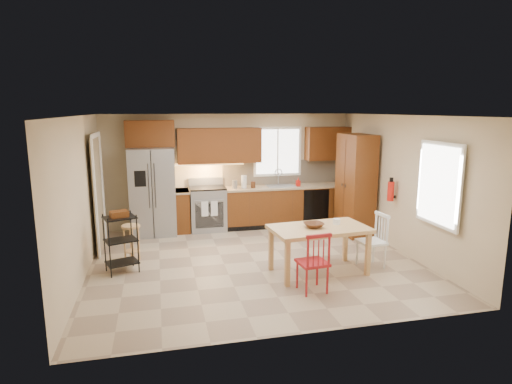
{
  "coord_description": "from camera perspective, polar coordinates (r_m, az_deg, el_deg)",
  "views": [
    {
      "loc": [
        -1.57,
        -6.87,
        2.61
      ],
      "look_at": [
        0.12,
        0.4,
        1.15
      ],
      "focal_mm": 30.0,
      "sensor_mm": 36.0,
      "label": 1
    }
  ],
  "objects": [
    {
      "name": "wall_right",
      "position": [
        8.23,
        18.83,
        0.96
      ],
      "size": [
        0.02,
        5.0,
        2.5
      ],
      "primitive_type": "cube",
      "color": "#CCB793",
      "rests_on": "ground"
    },
    {
      "name": "ceiling",
      "position": [
        7.05,
        -0.19,
        10.17
      ],
      "size": [
        5.5,
        5.0,
        0.02
      ],
      "primitive_type": "cube",
      "color": "silver",
      "rests_on": "ground"
    },
    {
      "name": "bar_stool",
      "position": [
        7.75,
        -16.23,
        -6.57
      ],
      "size": [
        0.32,
        0.32,
        0.65
      ],
      "primitive_type": null,
      "rotation": [
        0.0,
        0.0,
        0.04
      ],
      "color": "tan",
      "rests_on": "floor"
    },
    {
      "name": "table_bowl",
      "position": [
        6.85,
        7.69,
        -4.74
      ],
      "size": [
        0.34,
        0.34,
        0.08
      ],
      "primitive_type": "imported",
      "rotation": [
        0.0,
        0.0,
        0.09
      ],
      "color": "#532B16",
      "rests_on": "dining_table"
    },
    {
      "name": "canister_steel",
      "position": [
        9.31,
        -2.83,
        1.02
      ],
      "size": [
        0.11,
        0.11,
        0.18
      ],
      "primitive_type": "cylinder",
      "color": "gray",
      "rests_on": "base_cabinet_run"
    },
    {
      "name": "wall_front",
      "position": [
        4.84,
        6.47,
        -5.31
      ],
      "size": [
        5.5,
        0.02,
        2.5
      ],
      "primitive_type": "cube",
      "color": "#CCB793",
      "rests_on": "ground"
    },
    {
      "name": "soap_bottle",
      "position": [
        9.61,
        5.64,
        1.34
      ],
      "size": [
        0.09,
        0.09,
        0.19
      ],
      "primitive_type": "imported",
      "color": "red",
      "rests_on": "base_cabinet_run"
    },
    {
      "name": "fire_extinguisher",
      "position": [
        8.32,
        17.52,
        0.09
      ],
      "size": [
        0.12,
        0.12,
        0.36
      ],
      "primitive_type": "cylinder",
      "color": "red",
      "rests_on": "wall_right"
    },
    {
      "name": "floor",
      "position": [
        7.52,
        -0.17,
        -9.25
      ],
      "size": [
        5.5,
        5.5,
        0.0
      ],
      "primitive_type": "plane",
      "color": "tan",
      "rests_on": "ground"
    },
    {
      "name": "wall_back",
      "position": [
        9.6,
        -3.52,
        2.89
      ],
      "size": [
        5.5,
        0.02,
        2.5
      ],
      "primitive_type": "cube",
      "color": "#CCB793",
      "rests_on": "ground"
    },
    {
      "name": "base_cabinet_narrow",
      "position": [
        9.34,
        -9.82,
        -2.48
      ],
      "size": [
        0.3,
        0.6,
        0.9
      ],
      "primitive_type": "cube",
      "color": "#642E12",
      "rests_on": "floor"
    },
    {
      "name": "pantry",
      "position": [
        9.14,
        13.11,
        0.95
      ],
      "size": [
        0.5,
        0.95,
        2.1
      ],
      "primitive_type": "cube",
      "color": "#642E12",
      "rests_on": "floor"
    },
    {
      "name": "refrigerator",
      "position": [
        9.16,
        -13.64,
        0.05
      ],
      "size": [
        0.92,
        0.75,
        1.82
      ],
      "primitive_type": "cube",
      "color": "gray",
      "rests_on": "floor"
    },
    {
      "name": "dining_table",
      "position": [
        6.99,
        8.35,
        -7.71
      ],
      "size": [
        1.6,
        1.0,
        0.75
      ],
      "primitive_type": null,
      "rotation": [
        0.0,
        0.0,
        0.09
      ],
      "color": "tan",
      "rests_on": "floor"
    },
    {
      "name": "window_right",
      "position": [
        7.22,
        23.23,
        0.92
      ],
      "size": [
        0.04,
        1.02,
        1.32
      ],
      "primitive_type": "cube",
      "color": "white",
      "rests_on": "wall_right"
    },
    {
      "name": "wall_left",
      "position": [
        7.1,
        -22.35,
        -0.81
      ],
      "size": [
        0.02,
        5.0,
        2.5
      ],
      "primitive_type": "cube",
      "color": "#CCB793",
      "rests_on": "ground"
    },
    {
      "name": "paper_towel",
      "position": [
        9.34,
        -1.63,
        1.38
      ],
      "size": [
        0.12,
        0.12,
        0.28
      ],
      "primitive_type": "cylinder",
      "color": "silver",
      "rests_on": "base_cabinet_run"
    },
    {
      "name": "undercab_glow",
      "position": [
        9.3,
        -6.67,
        3.7
      ],
      "size": [
        1.6,
        0.3,
        0.01
      ],
      "primitive_type": "cube",
      "color": "#FFBF66",
      "rests_on": "wall_back"
    },
    {
      "name": "backsplash",
      "position": [
        9.89,
        3.9,
        2.69
      ],
      "size": [
        2.92,
        0.03,
        0.55
      ],
      "primitive_type": "cube",
      "color": "#C5B194",
      "rests_on": "wall_back"
    },
    {
      "name": "dishwasher",
      "position": [
        9.67,
        8.02,
        -1.96
      ],
      "size": [
        0.6,
        0.02,
        0.78
      ],
      "primitive_type": "cube",
      "color": "black",
      "rests_on": "floor"
    },
    {
      "name": "sink",
      "position": [
        9.62,
        3.29,
        0.56
      ],
      "size": [
        0.62,
        0.46,
        0.16
      ],
      "primitive_type": "cube",
      "color": "gray",
      "rests_on": "base_cabinet_run"
    },
    {
      "name": "doorway",
      "position": [
        8.39,
        -20.35,
        -0.35
      ],
      "size": [
        0.04,
        0.95,
        2.1
      ],
      "primitive_type": "cube",
      "color": "#8C7A59",
      "rests_on": "wall_left"
    },
    {
      "name": "canister_wood",
      "position": [
        9.36,
        -0.39,
        0.97
      ],
      "size": [
        0.1,
        0.1,
        0.14
      ],
      "primitive_type": "cylinder",
      "color": "#532B16",
      "rests_on": "base_cabinet_run"
    },
    {
      "name": "chair_white",
      "position": [
        7.4,
        15.14,
        -6.3
      ],
      "size": [
        0.46,
        0.46,
        0.9
      ],
      "primitive_type": null,
      "rotation": [
        0.0,
        0.0,
        1.66
      ],
      "color": "silver",
      "rests_on": "floor"
    },
    {
      "name": "utility_cart",
      "position": [
        7.25,
        -17.55,
        -6.55
      ],
      "size": [
        0.58,
        0.51,
        0.96
      ],
      "primitive_type": null,
      "rotation": [
        0.0,
        0.0,
        0.33
      ],
      "color": "black",
      "rests_on": "floor"
    },
    {
      "name": "window_back",
      "position": [
        9.77,
        2.87,
        5.41
      ],
      "size": [
        1.12,
        0.04,
        1.12
      ],
      "primitive_type": "cube",
      "color": "white",
      "rests_on": "wall_back"
    },
    {
      "name": "chair_red",
      "position": [
        6.27,
        7.54,
        -9.16
      ],
      "size": [
        0.46,
        0.46,
        0.9
      ],
      "primitive_type": null,
      "rotation": [
        0.0,
        0.0,
        0.09
      ],
      "color": "maroon",
      "rests_on": "floor"
    },
    {
      "name": "upper_left_block",
      "position": [
        9.32,
        -4.9,
        6.19
      ],
      "size": [
        1.8,
        0.35,
        0.75
      ],
      "primitive_type": "cube",
      "color": "#5C290F",
      "rests_on": "wall_back"
    },
    {
      "name": "base_cabinet_run",
      "position": [
        9.75,
        4.33,
        -1.77
      ],
      "size": [
        2.92,
        0.6,
        0.9
      ],
      "primitive_type": "cube",
      "color": "#642E12",
      "rests_on": "floor"
    },
    {
      "name": "upper_right_block",
      "position": [
        9.99,
        9.53,
        6.4
      ],
      "size": [
        1.0,
        0.35,
        0.75
      ],
      "primitive_type": "cube",
      "color": "#5C290F",
      "rests_on": "wall_back"
    },
    {
      "name": "upper_over_fridge",
      "position": [
        9.21,
        -13.97,
        7.56
      ],
      "size": [
        1.0,
        0.35,
        0.55
      ],
      "primitive_type": "cube",
      "color": "#5C290F",
      "rests_on": "wall_back"
    },
    {
      "name": "range_stove",
      "position": [
        9.36,
        -6.46,
        -2.28
      ],
      "size": [
        0.76,
        0.63,
        0.92
      ],
      "primitive_type": "cube",
      "color": "gray",
      "rests_on": "floor"
    },
    {
      "name": "table_jar",
      "position": [
        7.08,
        10.7,
        -4.06
      ],
      "size": [
        0.12,
        0.12,
        0.13
      ],
      "primitive_type": "cylinder",
      "rotation": [
        0.0,
        0.0,
        0.09
      ],
      "color": "silver",
      "rests_on": "dining_table"
    }
  ]
}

